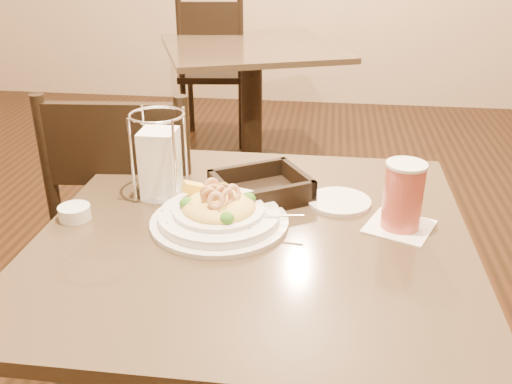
# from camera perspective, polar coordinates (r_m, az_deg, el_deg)

# --- Properties ---
(main_table) EXTENTS (0.90, 0.90, 0.72)m
(main_table) POSITION_cam_1_polar(r_m,az_deg,el_deg) (1.34, -0.11, -12.37)
(main_table) COLOR black
(main_table) RESTS_ON ground
(background_table) EXTENTS (1.16, 1.16, 0.72)m
(background_table) POSITION_cam_1_polar(r_m,az_deg,el_deg) (3.23, -0.45, 10.50)
(background_table) COLOR black
(background_table) RESTS_ON ground
(dining_chair_near) EXTENTS (0.45, 0.45, 0.93)m
(dining_chair_near) POSITION_cam_1_polar(r_m,az_deg,el_deg) (1.75, -11.94, -3.19)
(dining_chair_near) COLOR black
(dining_chair_near) RESTS_ON ground
(dining_chair_far) EXTENTS (0.47, 0.47, 0.93)m
(dining_chair_far) POSITION_cam_1_polar(r_m,az_deg,el_deg) (3.68, -4.31, 12.29)
(dining_chair_far) COLOR black
(dining_chair_far) RESTS_ON ground
(pasta_bowl) EXTENTS (0.33, 0.30, 0.10)m
(pasta_bowl) POSITION_cam_1_polar(r_m,az_deg,el_deg) (1.23, -3.72, -2.08)
(pasta_bowl) COLOR white
(pasta_bowl) RESTS_ON main_table
(drink_glass) EXTENTS (0.17, 0.17, 0.15)m
(drink_glass) POSITION_cam_1_polar(r_m,az_deg,el_deg) (1.23, 14.49, -0.42)
(drink_glass) COLOR white
(drink_glass) RESTS_ON main_table
(bread_basket) EXTENTS (0.27, 0.25, 0.06)m
(bread_basket) POSITION_cam_1_polar(r_m,az_deg,el_deg) (1.35, 0.49, 0.21)
(bread_basket) COLOR black
(bread_basket) RESTS_ON main_table
(napkin_caddy) EXTENTS (0.13, 0.13, 0.21)m
(napkin_caddy) POSITION_cam_1_polar(r_m,az_deg,el_deg) (1.35, -9.57, 3.10)
(napkin_caddy) COLOR silver
(napkin_caddy) RESTS_ON main_table
(side_plate) EXTENTS (0.16, 0.16, 0.01)m
(side_plate) POSITION_cam_1_polar(r_m,az_deg,el_deg) (1.34, 8.31, -0.94)
(side_plate) COLOR white
(side_plate) RESTS_ON main_table
(butter_ramekin) EXTENTS (0.08, 0.08, 0.03)m
(butter_ramekin) POSITION_cam_1_polar(r_m,az_deg,el_deg) (1.31, -17.69, -1.98)
(butter_ramekin) COLOR white
(butter_ramekin) RESTS_ON main_table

